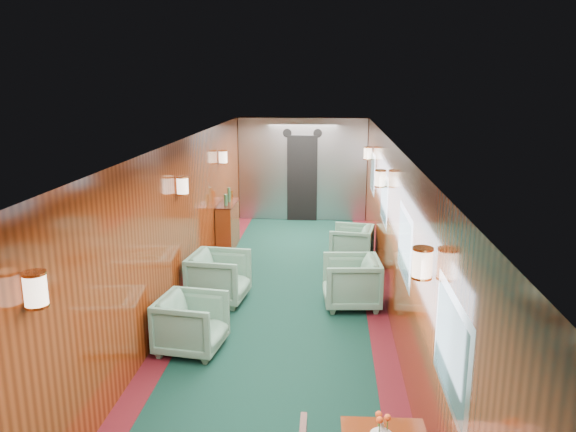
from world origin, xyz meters
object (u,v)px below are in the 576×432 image
object	(u,v)px
armchair_left_far	(219,277)
armchair_right_far	(352,244)
armchair_left_near	(192,324)
armchair_right_near	(351,282)
credenza	(228,225)

from	to	relation	value
armchair_left_far	armchair_right_far	size ratio (longest dim) A/B	1.11
armchair_left_near	armchair_right_near	xyz separation A→B (m)	(1.98, 1.55, 0.02)
credenza	armchair_right_near	bearing A→B (deg)	-50.31
armchair_left_far	armchair_right_near	xyz separation A→B (m)	(1.95, -0.04, -0.01)
armchair_left_near	armchair_right_far	world-z (taller)	armchair_left_near
armchair_left_far	armchair_right_near	bearing A→B (deg)	-84.47
credenza	armchair_left_far	world-z (taller)	credenza
armchair_left_far	armchair_right_far	world-z (taller)	armchair_left_far
armchair_left_near	armchair_right_far	bearing A→B (deg)	-21.75
armchair_left_near	armchair_left_far	bearing A→B (deg)	7.02
credenza	armchair_left_far	distance (m)	2.79
armchair_left_far	armchair_right_far	bearing A→B (deg)	-38.59
armchair_right_near	armchair_right_far	distance (m)	2.05
armchair_left_near	armchair_left_far	xyz separation A→B (m)	(0.03, 1.58, 0.03)
armchair_left_near	armchair_right_far	distance (m)	4.15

